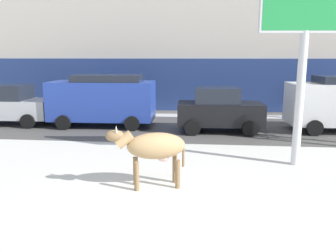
# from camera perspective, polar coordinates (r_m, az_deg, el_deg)

# --- Properties ---
(ground_plane) EXTENTS (120.00, 120.00, 0.00)m
(ground_plane) POSITION_cam_1_polar(r_m,az_deg,el_deg) (6.98, -2.43, -14.98)
(ground_plane) COLOR silver
(road_strip) EXTENTS (60.00, 5.60, 0.01)m
(road_strip) POSITION_cam_1_polar(r_m,az_deg,el_deg) (15.21, 2.20, -0.32)
(road_strip) COLOR #514F4C
(road_strip) RESTS_ON ground
(cow_tan) EXTENTS (1.93, 0.94, 1.54)m
(cow_tan) POSITION_cam_1_polar(r_m,az_deg,el_deg) (8.20, -2.47, -3.51)
(cow_tan) COLOR tan
(cow_tan) RESTS_ON ground
(billboard) EXTENTS (2.53, 0.44, 5.56)m
(billboard) POSITION_cam_1_polar(r_m,az_deg,el_deg) (10.42, 22.01, 17.31)
(billboard) COLOR silver
(billboard) RESTS_ON ground
(car_silver_sedan) EXTENTS (4.25, 2.08, 1.84)m
(car_silver_sedan) POSITION_cam_1_polar(r_m,az_deg,el_deg) (17.57, -25.13, 3.18)
(car_silver_sedan) COLOR #B7BABF
(car_silver_sedan) RESTS_ON ground
(car_blue_van) EXTENTS (4.65, 2.22, 2.32)m
(car_blue_van) POSITION_cam_1_polar(r_m,az_deg,el_deg) (15.72, -10.74, 4.45)
(car_blue_van) COLOR #233D9E
(car_blue_van) RESTS_ON ground
(car_black_hatchback) EXTENTS (3.55, 2.00, 1.86)m
(car_black_hatchback) POSITION_cam_1_polar(r_m,az_deg,el_deg) (14.49, 8.51, 2.68)
(car_black_hatchback) COLOR black
(car_black_hatchback) RESTS_ON ground
(pedestrian_near_billboard) EXTENTS (0.36, 0.24, 1.73)m
(pedestrian_near_billboard) POSITION_cam_1_polar(r_m,az_deg,el_deg) (18.69, 19.50, 3.96)
(pedestrian_near_billboard) COLOR #282833
(pedestrian_near_billboard) RESTS_ON ground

